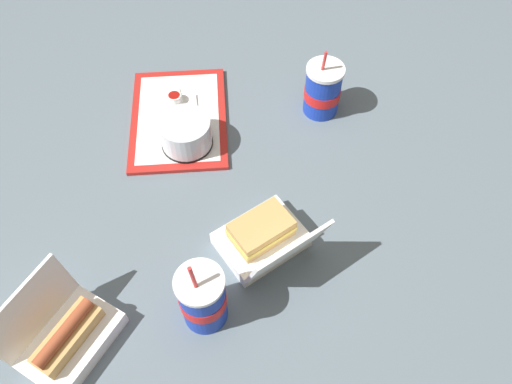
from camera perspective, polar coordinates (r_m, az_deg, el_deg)
ground_plane at (r=1.22m, az=-1.77°, el=-1.77°), size 3.20×3.20×0.00m
food_tray at (r=1.41m, az=-8.82°, el=8.34°), size 0.41×0.32×0.01m
cake_container at (r=1.31m, az=-8.03°, el=6.61°), size 0.14×0.14×0.08m
ketchup_cup at (r=1.44m, az=-9.29°, el=10.57°), size 0.04×0.04×0.02m
napkin_stack at (r=1.44m, az=-10.33°, el=9.88°), size 0.13×0.13×0.00m
plastic_fork at (r=1.41m, az=-6.96°, el=9.42°), size 0.11×0.04×0.00m
clamshell_hotdog_back at (r=1.11m, az=-20.84°, el=-15.20°), size 0.24×0.22×0.16m
clamshell_sandwich_right at (r=1.13m, az=0.91°, el=-5.25°), size 0.27×0.27×0.18m
soda_cup_center at (r=1.03m, az=-6.12°, el=-11.99°), size 0.10×0.10×0.23m
soda_cup_back at (r=1.38m, az=7.62°, el=11.48°), size 0.10×0.10×0.21m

